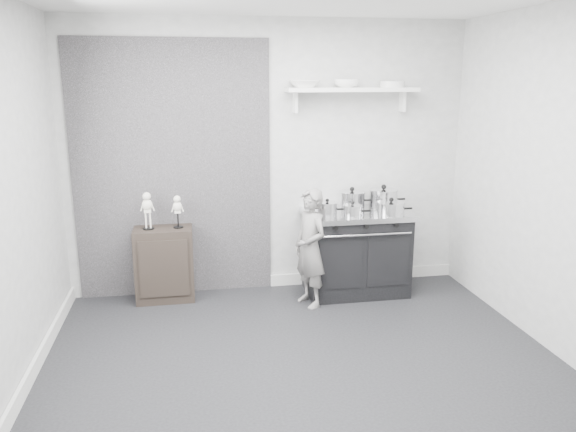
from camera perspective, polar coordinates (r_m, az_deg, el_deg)
The scene contains 16 objects.
ground at distance 4.37m, azimuth 1.81°, elevation -15.39°, with size 4.00×4.00×0.00m, color black.
room_shell at distance 3.97m, azimuth 0.28°, elevation 6.70°, with size 4.02×3.62×2.71m.
wall_shelf at distance 5.63m, azimuth 6.51°, elevation 12.52°, with size 1.30×0.26×0.24m.
stove at distance 5.71m, azimuth 6.89°, elevation -3.64°, with size 1.05×0.65×0.84m.
side_cabinet at distance 5.63m, azimuth -12.43°, elevation -4.80°, with size 0.56×0.33×0.73m, color black.
child at distance 5.31m, azimuth 2.28°, elevation -3.27°, with size 0.41×0.27×1.14m, color slate.
pot_front_left at distance 5.39m, azimuth 4.01°, elevation 0.72°, with size 0.29×0.20×0.17m.
pot_back_left at distance 5.71m, azimuth 6.50°, elevation 1.63°, with size 0.35×0.27×0.23m.
pot_back_right at distance 5.75m, azimuth 9.66°, elevation 1.72°, with size 0.38×0.29×0.25m.
pot_front_right at distance 5.52m, azimuth 10.43°, elevation 0.78°, with size 0.35×0.26×0.17m.
pot_front_center at distance 5.39m, azimuth 6.56°, elevation 0.55°, with size 0.27×0.18×0.15m.
skeleton_full at distance 5.48m, azimuth -14.10°, elevation 0.79°, with size 0.12×0.07×0.41m, color silver, non-canonical shape.
skeleton_torso at distance 5.47m, azimuth -11.16°, elevation 0.66°, with size 0.10×0.07×0.36m, color silver, non-canonical shape.
bowl_large at distance 5.51m, azimuth 1.68°, elevation 13.27°, with size 0.29×0.29×0.07m, color white.
bowl_small at distance 5.61m, azimuth 5.98°, elevation 13.24°, with size 0.25×0.25×0.08m, color white.
plate_stack at distance 5.76m, azimuth 10.54°, elevation 13.02°, with size 0.24×0.24×0.06m, color silver.
Camera 1 is at (-0.80, -3.72, 2.14)m, focal length 35.00 mm.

